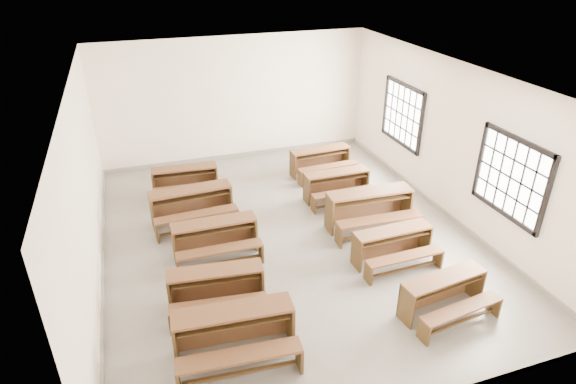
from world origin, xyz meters
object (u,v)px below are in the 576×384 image
object	(u,v)px
desk_set_2	(215,236)
desk_set_8	(337,184)
desk_set_1	(216,286)
desk_set_5	(444,292)
desk_set_3	(192,203)
desk_set_7	(370,207)
desk_set_6	(393,244)
desk_set_9	(321,160)
desk_set_0	(234,330)
desk_set_4	(185,179)

from	to	relation	value
desk_set_2	desk_set_8	size ratio (longest dim) A/B	1.05
desk_set_1	desk_set_5	bearing A→B (deg)	-13.97
desk_set_3	desk_set_7	bearing A→B (deg)	-24.48
desk_set_6	desk_set_5	bearing A→B (deg)	-88.67
desk_set_8	desk_set_9	distance (m)	1.35
desk_set_1	desk_set_9	size ratio (longest dim) A/B	1.03
desk_set_2	desk_set_5	size ratio (longest dim) A/B	1.03
desk_set_2	desk_set_5	bearing A→B (deg)	-40.64
desk_set_1	desk_set_8	size ratio (longest dim) A/B	1.07
desk_set_0	desk_set_3	bearing A→B (deg)	94.68
desk_set_3	desk_set_9	bearing A→B (deg)	18.24
desk_set_4	desk_set_7	world-z (taller)	desk_set_7
desk_set_2	desk_set_5	world-z (taller)	desk_set_2
desk_set_6	desk_set_7	xyz separation A→B (m)	(0.17, 1.24, 0.08)
desk_set_5	desk_set_8	xyz separation A→B (m)	(-0.05, 3.99, 0.01)
desk_set_4	desk_set_3	bearing A→B (deg)	-87.66
desk_set_4	desk_set_6	xyz separation A→B (m)	(3.18, -3.87, -0.00)
desk_set_2	desk_set_8	world-z (taller)	desk_set_2
desk_set_9	desk_set_2	bearing A→B (deg)	-143.11
desk_set_8	desk_set_0	bearing A→B (deg)	-129.99
desk_set_4	desk_set_8	xyz separation A→B (m)	(3.20, -1.32, -0.00)
desk_set_2	desk_set_7	distance (m)	3.17
desk_set_1	desk_set_4	xyz separation A→B (m)	(0.07, 4.05, -0.01)
desk_set_0	desk_set_8	xyz separation A→B (m)	(3.24, 3.82, -0.05)
desk_set_0	desk_set_5	bearing A→B (deg)	1.52
desk_set_1	desk_set_8	world-z (taller)	desk_set_1
desk_set_4	desk_set_5	xyz separation A→B (m)	(3.26, -5.31, -0.01)
desk_set_8	desk_set_7	bearing A→B (deg)	-83.30
desk_set_7	desk_set_9	bearing A→B (deg)	92.56
desk_set_1	desk_set_9	xyz separation A→B (m)	(3.43, 4.07, 0.00)
desk_set_3	desk_set_9	xyz separation A→B (m)	(3.39, 1.32, -0.04)
desk_set_0	desk_set_7	bearing A→B (deg)	41.13
desk_set_3	desk_set_6	distance (m)	4.12
desk_set_8	desk_set_9	bearing A→B (deg)	83.91
desk_set_4	desk_set_8	world-z (taller)	same
desk_set_1	desk_set_7	size ratio (longest dim) A/B	0.88
desk_set_3	desk_set_4	size ratio (longest dim) A/B	1.12
desk_set_4	desk_set_9	distance (m)	3.36
desk_set_3	desk_set_5	size ratio (longest dim) A/B	1.13
desk_set_7	desk_set_8	world-z (taller)	desk_set_7
desk_set_0	desk_set_5	xyz separation A→B (m)	(3.29, -0.18, -0.06)
desk_set_6	desk_set_9	world-z (taller)	desk_set_9
desk_set_9	desk_set_1	bearing A→B (deg)	-133.15
desk_set_3	desk_set_6	bearing A→B (deg)	-41.58
desk_set_2	desk_set_7	bearing A→B (deg)	0.52
desk_set_2	desk_set_6	size ratio (longest dim) A/B	1.05
desk_set_6	desk_set_2	bearing A→B (deg)	156.09
desk_set_4	desk_set_2	bearing A→B (deg)	-81.95
desk_set_1	desk_set_4	world-z (taller)	desk_set_1
desk_set_2	desk_set_9	bearing A→B (deg)	40.41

